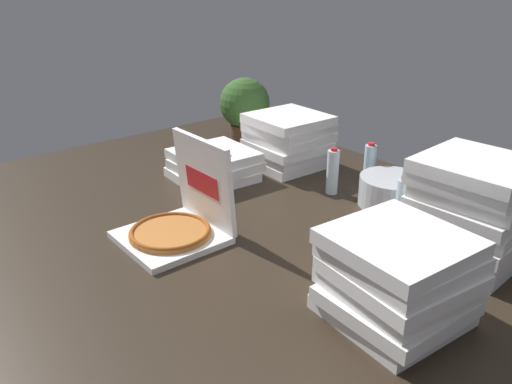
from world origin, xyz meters
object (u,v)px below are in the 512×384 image
object	(u,v)px
water_bottle_2	(369,166)
pizza_stack_right_mid	(214,165)
open_pizza_box	(180,219)
pizza_stack_right_far	(473,210)
pizza_stack_center_near	(397,278)
water_bottle_1	(402,204)
ice_bucket	(391,191)
potted_plant	(245,107)
water_bottle_0	(333,172)
pizza_stack_left_far	(288,141)

from	to	relation	value
water_bottle_2	pizza_stack_right_mid	bearing A→B (deg)	-137.72
open_pizza_box	pizza_stack_right_far	xyz separation A→B (m)	(0.86, 0.80, 0.12)
pizza_stack_center_near	water_bottle_1	xyz separation A→B (m)	(-0.38, 0.56, -0.04)
open_pizza_box	ice_bucket	world-z (taller)	open_pizza_box
ice_bucket	potted_plant	bearing A→B (deg)	177.36
open_pizza_box	water_bottle_0	size ratio (longest dim) A/B	1.73
pizza_stack_center_near	pizza_stack_left_far	xyz separation A→B (m)	(-1.28, 0.71, -0.00)
pizza_stack_right_mid	pizza_stack_right_far	distance (m)	1.37
pizza_stack_right_far	water_bottle_0	size ratio (longest dim) A/B	1.80
water_bottle_0	pizza_stack_center_near	bearing A→B (deg)	-35.91
pizza_stack_right_far	potted_plant	world-z (taller)	potted_plant
open_pizza_box	pizza_stack_right_far	size ratio (longest dim) A/B	0.96
pizza_stack_left_far	water_bottle_0	bearing A→B (deg)	-12.37
pizza_stack_right_far	ice_bucket	size ratio (longest dim) A/B	1.40
pizza_stack_center_near	potted_plant	distance (m)	1.95
pizza_stack_right_far	water_bottle_2	size ratio (longest dim) A/B	1.80
pizza_stack_right_mid	ice_bucket	size ratio (longest dim) A/B	1.38
pizza_stack_center_near	pizza_stack_right_mid	bearing A→B (deg)	169.52
water_bottle_0	water_bottle_2	world-z (taller)	same
water_bottle_0	potted_plant	bearing A→B (deg)	169.55
pizza_stack_right_mid	pizza_stack_left_far	bearing A→B (deg)	76.14
open_pizza_box	ice_bucket	size ratio (longest dim) A/B	1.34
water_bottle_1	water_bottle_2	distance (m)	0.48
pizza_stack_right_far	water_bottle_0	world-z (taller)	pizza_stack_right_far
water_bottle_1	potted_plant	bearing A→B (deg)	170.83
pizza_stack_left_far	water_bottle_1	xyz separation A→B (m)	(0.90, -0.15, -0.04)
pizza_stack_right_far	water_bottle_2	world-z (taller)	pizza_stack_right_far
pizza_stack_right_far	water_bottle_0	bearing A→B (deg)	176.05
pizza_stack_center_near	water_bottle_2	size ratio (longest dim) A/B	1.85
pizza_stack_left_far	water_bottle_1	size ratio (longest dim) A/B	1.75
ice_bucket	water_bottle_2	xyz separation A→B (m)	(-0.22, 0.09, 0.05)
pizza_stack_right_far	water_bottle_0	distance (m)	0.79
pizza_stack_center_near	water_bottle_1	world-z (taller)	pizza_stack_center_near
pizza_stack_right_mid	pizza_stack_center_near	world-z (taller)	pizza_stack_center_near
water_bottle_2	pizza_stack_left_far	bearing A→B (deg)	-167.40
open_pizza_box	water_bottle_1	xyz separation A→B (m)	(0.55, 0.80, 0.03)
water_bottle_2	water_bottle_1	bearing A→B (deg)	-33.65
water_bottle_0	pizza_stack_right_mid	bearing A→B (deg)	-147.47
pizza_stack_right_far	potted_plant	xyz separation A→B (m)	(-1.72, 0.23, 0.04)
water_bottle_0	water_bottle_1	xyz separation A→B (m)	(0.46, -0.05, 0.00)
water_bottle_1	pizza_stack_right_far	bearing A→B (deg)	-0.16
pizza_stack_left_far	ice_bucket	bearing A→B (deg)	1.63
open_pizza_box	potted_plant	distance (m)	1.35
pizza_stack_right_mid	potted_plant	xyz separation A→B (m)	(-0.39, 0.53, 0.17)
water_bottle_2	ice_bucket	bearing A→B (deg)	-23.28
ice_bucket	potted_plant	world-z (taller)	potted_plant
water_bottle_1	potted_plant	xyz separation A→B (m)	(-1.41, 0.23, 0.13)
pizza_stack_center_near	ice_bucket	size ratio (longest dim) A/B	1.43
water_bottle_2	pizza_stack_right_far	bearing A→B (deg)	-20.35
open_pizza_box	water_bottle_1	bearing A→B (deg)	55.65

